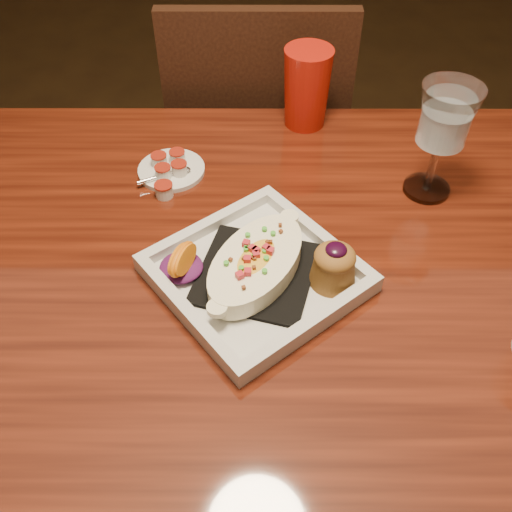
{
  "coord_description": "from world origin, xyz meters",
  "views": [
    {
      "loc": [
        0.0,
        -0.57,
        1.4
      ],
      "look_at": [
        -0.0,
        0.02,
        0.77
      ],
      "focal_mm": 40.0,
      "sensor_mm": 36.0,
      "label": 1
    }
  ],
  "objects_px": {
    "table": "(257,312)",
    "saucer": "(170,168)",
    "red_tumbler": "(307,88)",
    "goblet": "(445,122)",
    "chair_far": "(257,152)",
    "plate": "(263,269)"
  },
  "relations": [
    {
      "from": "table",
      "to": "saucer",
      "type": "relative_size",
      "value": 12.52
    },
    {
      "from": "saucer",
      "to": "red_tumbler",
      "type": "bearing_deg",
      "value": 32.73
    },
    {
      "from": "goblet",
      "to": "table",
      "type": "bearing_deg",
      "value": -146.64
    },
    {
      "from": "chair_far",
      "to": "table",
      "type": "bearing_deg",
      "value": 90.0
    },
    {
      "from": "saucer",
      "to": "red_tumbler",
      "type": "height_order",
      "value": "red_tumbler"
    },
    {
      "from": "table",
      "to": "chair_far",
      "type": "height_order",
      "value": "chair_far"
    },
    {
      "from": "saucer",
      "to": "red_tumbler",
      "type": "xyz_separation_m",
      "value": [
        0.25,
        0.16,
        0.07
      ]
    },
    {
      "from": "table",
      "to": "plate",
      "type": "height_order",
      "value": "plate"
    },
    {
      "from": "table",
      "to": "goblet",
      "type": "distance_m",
      "value": 0.42
    },
    {
      "from": "goblet",
      "to": "saucer",
      "type": "distance_m",
      "value": 0.47
    },
    {
      "from": "saucer",
      "to": "red_tumbler",
      "type": "relative_size",
      "value": 0.78
    },
    {
      "from": "chair_far",
      "to": "red_tumbler",
      "type": "xyz_separation_m",
      "value": [
        0.09,
        -0.23,
        0.32
      ]
    },
    {
      "from": "chair_far",
      "to": "plate",
      "type": "bearing_deg",
      "value": 90.83
    },
    {
      "from": "plate",
      "to": "red_tumbler",
      "type": "xyz_separation_m",
      "value": [
        0.08,
        0.42,
        0.05
      ]
    },
    {
      "from": "chair_far",
      "to": "plate",
      "type": "xyz_separation_m",
      "value": [
        0.01,
        -0.64,
        0.27
      ]
    },
    {
      "from": "saucer",
      "to": "red_tumbler",
      "type": "distance_m",
      "value": 0.3
    },
    {
      "from": "plate",
      "to": "red_tumbler",
      "type": "relative_size",
      "value": 2.41
    },
    {
      "from": "plate",
      "to": "red_tumbler",
      "type": "bearing_deg",
      "value": 40.0
    },
    {
      "from": "table",
      "to": "plate",
      "type": "distance_m",
      "value": 0.12
    },
    {
      "from": "table",
      "to": "red_tumbler",
      "type": "distance_m",
      "value": 0.45
    },
    {
      "from": "plate",
      "to": "goblet",
      "type": "distance_m",
      "value": 0.37
    },
    {
      "from": "goblet",
      "to": "red_tumbler",
      "type": "height_order",
      "value": "goblet"
    }
  ]
}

